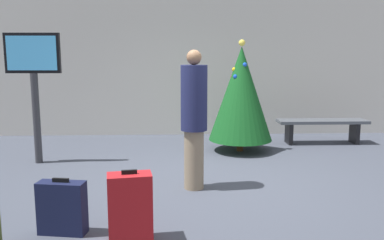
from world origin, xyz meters
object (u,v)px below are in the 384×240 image
flight_info_kiosk (34,73)px  waiting_bench (322,125)px  holiday_tree (241,94)px  suitcase_5 (62,208)px  suitcase_3 (130,207)px  traveller_0 (194,117)px

flight_info_kiosk → waiting_bench: flight_info_kiosk is taller
holiday_tree → suitcase_5: (-2.35, -3.46, -0.80)m
flight_info_kiosk → suitcase_3: size_ratio=2.98×
suitcase_5 → suitcase_3: bearing=-14.7°
suitcase_5 → holiday_tree: bearing=55.8°
flight_info_kiosk → waiting_bench: 5.50m
holiday_tree → suitcase_5: bearing=-124.2°
suitcase_3 → suitcase_5: bearing=165.3°
holiday_tree → traveller_0: holiday_tree is taller
suitcase_3 → traveller_0: bearing=65.9°
holiday_tree → flight_info_kiosk: bearing=-168.7°
waiting_bench → traveller_0: size_ratio=0.96×
traveller_0 → suitcase_5: (-1.39, -1.35, -0.71)m
waiting_bench → suitcase_5: suitcase_5 is taller
holiday_tree → waiting_bench: 1.97m
flight_info_kiosk → waiting_bench: size_ratio=1.19×
holiday_tree → suitcase_5: 4.26m
waiting_bench → holiday_tree: bearing=-161.7°
traveller_0 → waiting_bench: bearing=44.8°
waiting_bench → traveller_0: 3.86m
flight_info_kiosk → suitcase_5: (1.14, -2.76, -1.22)m
flight_info_kiosk → suitcase_3: bearing=-58.0°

